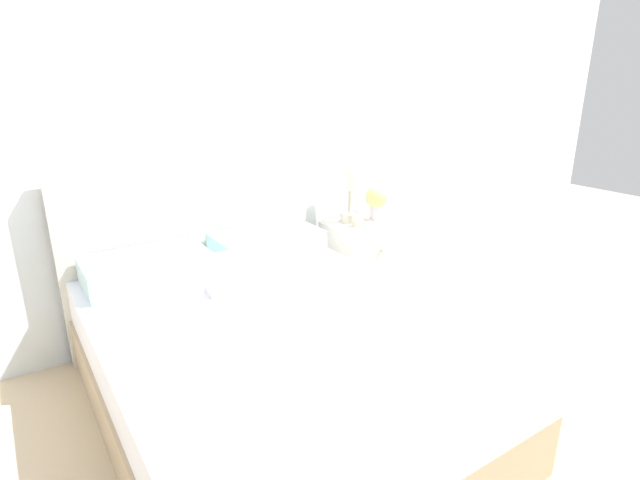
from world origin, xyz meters
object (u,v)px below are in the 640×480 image
object	(u,v)px
nightstand	(361,263)
bed	(266,352)
flower_vase	(376,199)
alarm_clock	(358,221)
table_lamp	(350,187)

from	to	relation	value
nightstand	bed	bearing A→B (deg)	-148.61
nightstand	flower_vase	xyz separation A→B (m)	(0.14, 0.03, 0.42)
bed	nightstand	bearing A→B (deg)	31.39
bed	nightstand	distance (m)	1.26
alarm_clock	flower_vase	bearing A→B (deg)	17.03
nightstand	table_lamp	distance (m)	0.53
alarm_clock	nightstand	bearing A→B (deg)	27.26
bed	alarm_clock	size ratio (longest dim) A/B	27.25
flower_vase	alarm_clock	bearing A→B (deg)	-162.97
bed	nightstand	world-z (taller)	bed
flower_vase	nightstand	bearing A→B (deg)	-167.47
nightstand	table_lamp	world-z (taller)	table_lamp
nightstand	alarm_clock	bearing A→B (deg)	-152.74
nightstand	flower_vase	bearing A→B (deg)	12.53
flower_vase	alarm_clock	distance (m)	0.24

